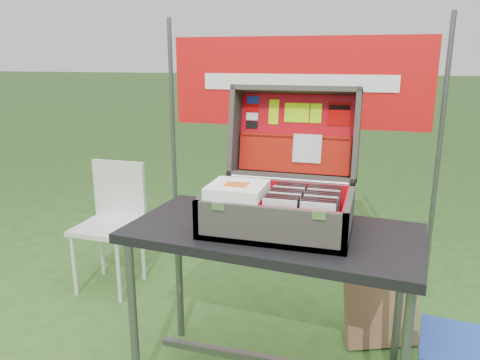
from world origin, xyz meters
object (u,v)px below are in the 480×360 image
(suitcase, at_px, (282,160))
(chair, at_px, (107,229))
(cardboard_box, at_px, (381,308))
(table, at_px, (271,309))

(suitcase, relative_size, chair, 0.74)
(chair, relative_size, cardboard_box, 2.04)
(table, height_order, suitcase, suitcase)
(table, bearing_deg, suitcase, 76.54)
(suitcase, distance_m, cardboard_box, 1.04)
(table, distance_m, suitcase, 0.66)
(table, distance_m, cardboard_box, 0.69)
(chair, distance_m, cardboard_box, 1.69)
(suitcase, xyz_separation_m, chair, (-1.22, 0.56, -0.63))
(chair, height_order, cardboard_box, chair)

